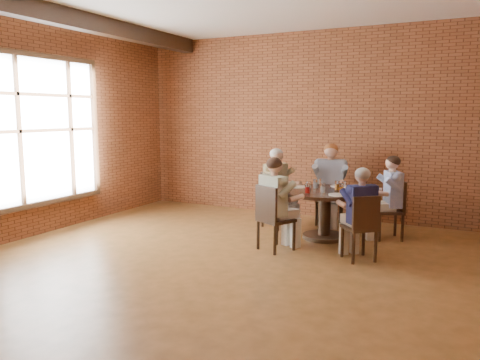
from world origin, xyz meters
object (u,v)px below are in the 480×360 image
at_px(diner_d, 276,204).
at_px(diner_e, 360,214).
at_px(chair_d, 272,216).
at_px(smartphone, 340,195).
at_px(chair_b, 330,194).
at_px(chair_c, 274,197).
at_px(diner_b, 330,185).
at_px(chair_e, 362,225).
at_px(chair_a, 394,207).
at_px(diner_a, 389,198).
at_px(dining_table, 325,205).
at_px(diner_c, 278,188).

xyz_separation_m(diner_d, diner_e, (1.14, 0.06, -0.04)).
xyz_separation_m(chair_d, smartphone, (0.78, 0.64, 0.25)).
relative_size(chair_b, chair_c, 1.04).
distance_m(diner_b, chair_e, 2.07).
distance_m(chair_a, chair_b, 1.30).
height_order(diner_b, chair_c, diner_b).
xyz_separation_m(chair_a, diner_a, (-0.07, -0.03, 0.14)).
xyz_separation_m(chair_d, diner_d, (0.04, 0.07, 0.15)).
height_order(chair_e, smartphone, chair_e).
bearing_deg(chair_a, chair_b, -142.31).
height_order(dining_table, chair_e, chair_e).
distance_m(chair_c, diner_d, 1.42).
xyz_separation_m(diner_a, smartphone, (-0.57, -0.75, 0.11)).
distance_m(chair_c, diner_e, 2.11).
bearing_deg(chair_d, chair_b, -71.68).
height_order(diner_a, diner_e, diner_a).
height_order(diner_a, chair_e, diner_a).
xyz_separation_m(diner_b, smartphone, (0.50, -1.27, 0.05)).
distance_m(chair_d, smartphone, 1.05).
height_order(chair_b, diner_b, diner_b).
distance_m(diner_a, chair_e, 1.32).
xyz_separation_m(chair_c, diner_e, (1.71, -1.24, 0.10)).
bearing_deg(chair_c, chair_a, -66.62).
bearing_deg(diner_a, diner_b, -141.69).
bearing_deg(diner_b, diner_e, -74.47).
distance_m(diner_a, diner_e, 1.26).
height_order(diner_a, chair_c, diner_a).
bearing_deg(chair_d, smartphone, -114.73).
relative_size(chair_b, diner_c, 0.73).
height_order(chair_a, chair_e, chair_a).
bearing_deg(smartphone, chair_b, 120.88).
height_order(dining_table, diner_a, diner_a).
relative_size(chair_c, chair_d, 1.01).
bearing_deg(chair_a, diner_c, -112.90).
bearing_deg(smartphone, chair_c, 160.99).
xyz_separation_m(chair_e, diner_e, (-0.05, 0.05, 0.13)).
bearing_deg(dining_table, diner_c, 158.10).
bearing_deg(chair_e, chair_a, -138.65).
bearing_deg(chair_a, chair_d, -70.36).
distance_m(dining_table, chair_d, 1.08).
relative_size(diner_a, chair_b, 1.31).
bearing_deg(chair_e, diner_c, -77.27).
bearing_deg(chair_d, diner_d, -90.00).
bearing_deg(diner_b, chair_b, 90.00).
distance_m(chair_b, smartphone, 1.48).
relative_size(diner_b, diner_d, 1.07).
relative_size(diner_b, smartphone, 9.24).
distance_m(chair_d, diner_e, 1.19).
height_order(diner_a, diner_b, diner_b).
xyz_separation_m(chair_b, chair_e, (0.96, -1.92, -0.04)).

